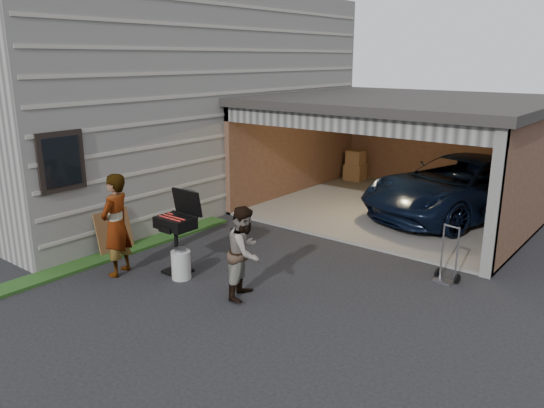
{
  "coord_description": "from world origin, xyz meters",
  "views": [
    {
      "loc": [
        6.42,
        -5.79,
        3.82
      ],
      "look_at": [
        0.4,
        1.73,
        1.15
      ],
      "focal_mm": 35.0,
      "sensor_mm": 36.0,
      "label": 1
    }
  ],
  "objects_px": {
    "propane_tank": "(181,265)",
    "bbq_grill": "(177,225)",
    "minivan": "(461,189)",
    "woman": "(116,225)",
    "plywood_panel": "(114,232)",
    "hand_truck": "(446,271)",
    "man": "(245,252)"
  },
  "relations": [
    {
      "from": "woman",
      "to": "plywood_panel",
      "type": "xyz_separation_m",
      "value": [
        -1.02,
        0.63,
        -0.5
      ]
    },
    {
      "from": "plywood_panel",
      "to": "propane_tank",
      "type": "bearing_deg",
      "value": -1.96
    },
    {
      "from": "man",
      "to": "propane_tank",
      "type": "bearing_deg",
      "value": 78.35
    },
    {
      "from": "hand_truck",
      "to": "bbq_grill",
      "type": "bearing_deg",
      "value": -136.57
    },
    {
      "from": "plywood_panel",
      "to": "hand_truck",
      "type": "xyz_separation_m",
      "value": [
        5.8,
        2.77,
        -0.24
      ]
    },
    {
      "from": "minivan",
      "to": "propane_tank",
      "type": "relative_size",
      "value": 10.13
    },
    {
      "from": "propane_tank",
      "to": "bbq_grill",
      "type": "bearing_deg",
      "value": 145.76
    },
    {
      "from": "plywood_panel",
      "to": "hand_truck",
      "type": "relative_size",
      "value": 0.86
    },
    {
      "from": "minivan",
      "to": "man",
      "type": "relative_size",
      "value": 3.4
    },
    {
      "from": "woman",
      "to": "plywood_panel",
      "type": "relative_size",
      "value": 2.12
    },
    {
      "from": "plywood_panel",
      "to": "hand_truck",
      "type": "distance_m",
      "value": 6.44
    },
    {
      "from": "minivan",
      "to": "plywood_panel",
      "type": "bearing_deg",
      "value": -104.77
    },
    {
      "from": "propane_tank",
      "to": "plywood_panel",
      "type": "bearing_deg",
      "value": 178.04
    },
    {
      "from": "propane_tank",
      "to": "minivan",
      "type": "bearing_deg",
      "value": 69.81
    },
    {
      "from": "man",
      "to": "hand_truck",
      "type": "bearing_deg",
      "value": -60.78
    },
    {
      "from": "minivan",
      "to": "propane_tank",
      "type": "xyz_separation_m",
      "value": [
        -2.52,
        -6.84,
        -0.47
      ]
    },
    {
      "from": "minivan",
      "to": "bbq_grill",
      "type": "xyz_separation_m",
      "value": [
        -2.78,
        -6.66,
        0.17
      ]
    },
    {
      "from": "hand_truck",
      "to": "man",
      "type": "bearing_deg",
      "value": -121.88
    },
    {
      "from": "minivan",
      "to": "woman",
      "type": "height_order",
      "value": "woman"
    },
    {
      "from": "bbq_grill",
      "to": "plywood_panel",
      "type": "xyz_separation_m",
      "value": [
        -1.8,
        -0.11,
        -0.47
      ]
    },
    {
      "from": "woman",
      "to": "hand_truck",
      "type": "xyz_separation_m",
      "value": [
        4.79,
        3.4,
        -0.74
      ]
    },
    {
      "from": "bbq_grill",
      "to": "propane_tank",
      "type": "bearing_deg",
      "value": -34.24
    },
    {
      "from": "man",
      "to": "propane_tank",
      "type": "distance_m",
      "value": 1.47
    },
    {
      "from": "minivan",
      "to": "hand_truck",
      "type": "bearing_deg",
      "value": -53.67
    },
    {
      "from": "hand_truck",
      "to": "propane_tank",
      "type": "bearing_deg",
      "value": -132.95
    },
    {
      "from": "bbq_grill",
      "to": "woman",
      "type": "bearing_deg",
      "value": -136.74
    },
    {
      "from": "minivan",
      "to": "plywood_panel",
      "type": "height_order",
      "value": "minivan"
    },
    {
      "from": "bbq_grill",
      "to": "hand_truck",
      "type": "relative_size",
      "value": 1.48
    },
    {
      "from": "plywood_panel",
      "to": "hand_truck",
      "type": "bearing_deg",
      "value": 25.54
    },
    {
      "from": "minivan",
      "to": "woman",
      "type": "distance_m",
      "value": 8.22
    },
    {
      "from": "woman",
      "to": "propane_tank",
      "type": "relative_size",
      "value": 3.61
    },
    {
      "from": "minivan",
      "to": "plywood_panel",
      "type": "relative_size",
      "value": 5.95
    }
  ]
}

